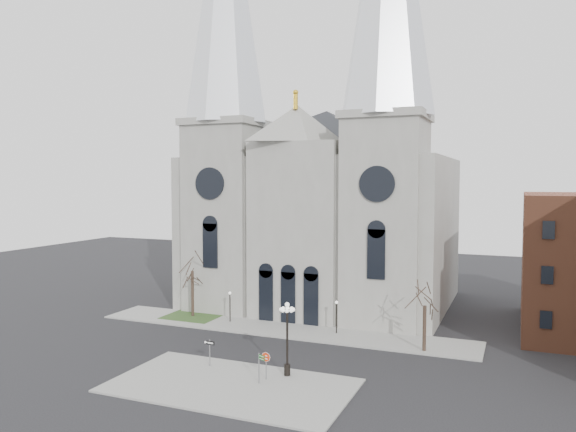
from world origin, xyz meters
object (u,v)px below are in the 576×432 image
at_px(stop_sign, 266,360).
at_px(globe_lamp, 287,330).
at_px(one_way_sign, 210,348).
at_px(street_name_sign, 260,366).

height_order(stop_sign, globe_lamp, globe_lamp).
bearing_deg(stop_sign, one_way_sign, -166.54).
relative_size(stop_sign, one_way_sign, 0.97).
height_order(globe_lamp, one_way_sign, globe_lamp).
relative_size(globe_lamp, street_name_sign, 2.50).
distance_m(globe_lamp, street_name_sign, 3.53).
bearing_deg(globe_lamp, street_name_sign, -117.16).
height_order(stop_sign, street_name_sign, street_name_sign).
bearing_deg(one_way_sign, street_name_sign, -16.81).
distance_m(stop_sign, street_name_sign, 1.01).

